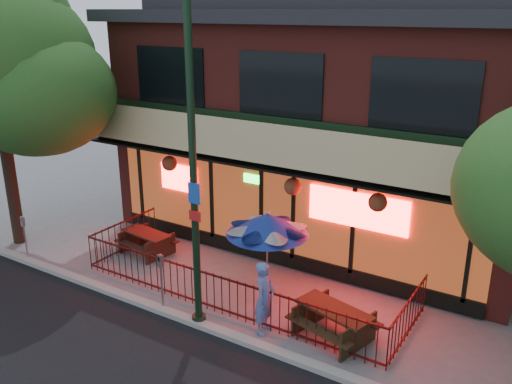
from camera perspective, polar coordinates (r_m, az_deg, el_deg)
ground at (r=13.06m, az=-4.90°, el=-12.78°), size 80.00×80.00×0.00m
curb at (r=12.69m, az=-6.30°, el=-13.52°), size 80.00×0.25×0.12m
restaurant_building at (r=17.53m, az=8.93°, el=9.70°), size 12.96×9.49×8.05m
patio_fence at (r=13.09m, az=-3.65°, el=-9.47°), size 8.44×2.62×1.00m
street_light at (r=11.43m, az=-6.54°, el=-0.08°), size 0.43×0.32×7.00m
picnic_table_left at (r=16.16m, az=-11.43°, el=-4.91°), size 1.67×1.36×0.66m
picnic_table_right at (r=12.11m, az=8.19°, el=-13.03°), size 1.96×1.67×0.72m
patio_umbrella at (r=12.92m, az=1.21°, el=-3.39°), size 2.00×1.99×2.28m
pedestrian at (r=12.00m, az=0.91°, el=-11.09°), size 0.46×0.65×1.69m
parking_meter_near at (r=12.92m, az=-9.96°, el=-8.42°), size 0.15×0.14×1.44m
parking_meter_far at (r=16.53m, az=-23.21°, el=-3.80°), size 0.15×0.14×1.34m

